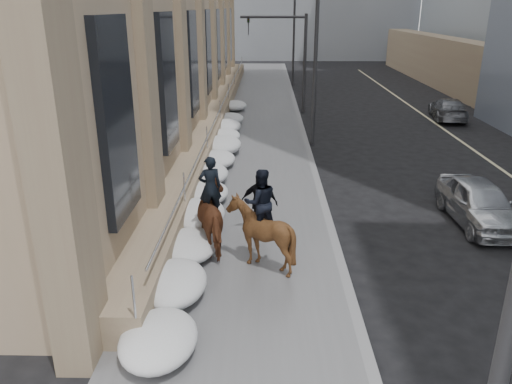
# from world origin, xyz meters

# --- Properties ---
(ground) EXTENTS (140.00, 140.00, 0.00)m
(ground) POSITION_xyz_m (0.00, 0.00, 0.00)
(ground) COLOR black
(ground) RESTS_ON ground
(sidewalk) EXTENTS (5.00, 80.00, 0.12)m
(sidewalk) POSITION_xyz_m (0.00, 10.00, 0.06)
(sidewalk) COLOR #555558
(sidewalk) RESTS_ON ground
(curb) EXTENTS (0.24, 80.00, 0.12)m
(curb) POSITION_xyz_m (2.62, 10.00, 0.06)
(curb) COLOR slate
(curb) RESTS_ON ground
(lane_line) EXTENTS (0.15, 70.00, 0.01)m
(lane_line) POSITION_xyz_m (10.50, 10.00, 0.01)
(lane_line) COLOR #BFB78C
(lane_line) RESTS_ON ground
(streetlight_near) EXTENTS (1.71, 0.24, 8.00)m
(streetlight_near) POSITION_xyz_m (2.74, -6.00, 4.58)
(streetlight_near) COLOR #2D2D30
(streetlight_near) RESTS_ON ground
(streetlight_mid) EXTENTS (1.71, 0.24, 8.00)m
(streetlight_mid) POSITION_xyz_m (2.74, 14.00, 4.58)
(streetlight_mid) COLOR #2D2D30
(streetlight_mid) RESTS_ON ground
(streetlight_far) EXTENTS (1.71, 0.24, 8.00)m
(streetlight_far) POSITION_xyz_m (2.74, 34.00, 4.58)
(streetlight_far) COLOR #2D2D30
(streetlight_far) RESTS_ON ground
(traffic_signal) EXTENTS (4.10, 0.22, 6.00)m
(traffic_signal) POSITION_xyz_m (2.07, 22.00, 4.00)
(traffic_signal) COLOR #2D2D30
(traffic_signal) RESTS_ON ground
(snow_bank) EXTENTS (1.70, 18.10, 0.76)m
(snow_bank) POSITION_xyz_m (-1.42, 8.11, 0.47)
(snow_bank) COLOR white
(snow_bank) RESTS_ON sidewalk
(mounted_horse_left) EXTENTS (1.64, 2.34, 2.57)m
(mounted_horse_left) POSITION_xyz_m (-0.71, 2.52, 1.11)
(mounted_horse_left) COLOR #512B18
(mounted_horse_left) RESTS_ON sidewalk
(mounted_horse_right) EXTENTS (1.83, 1.96, 2.57)m
(mounted_horse_right) POSITION_xyz_m (0.50, 1.53, 1.17)
(mounted_horse_right) COLOR #3F2512
(mounted_horse_right) RESTS_ON sidewalk
(pedestrian) EXTENTS (1.15, 0.64, 1.85)m
(pedestrian) POSITION_xyz_m (0.45, 3.57, 1.04)
(pedestrian) COLOR black
(pedestrian) RESTS_ON sidewalk
(car_silver) EXTENTS (1.73, 4.09, 1.38)m
(car_silver) POSITION_xyz_m (7.26, 4.61, 0.69)
(car_silver) COLOR silver
(car_silver) RESTS_ON ground
(car_grey) EXTENTS (2.42, 4.60, 1.27)m
(car_grey) POSITION_xyz_m (11.54, 20.07, 0.64)
(car_grey) COLOR slate
(car_grey) RESTS_ON ground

